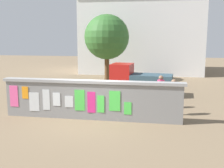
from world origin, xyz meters
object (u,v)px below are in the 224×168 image
object	(u,v)px
bicycle_far	(51,95)
person_bystander	(161,88)
tree_roadside	(107,37)
bicycle_near	(110,105)
motorcycle	(82,89)
auto_rickshaw_truck	(138,80)
person_walking	(173,94)

from	to	relation	value
bicycle_far	person_bystander	size ratio (longest dim) A/B	1.05
tree_roadside	bicycle_near	bearing A→B (deg)	-78.05
bicycle_far	person_bystander	xyz separation A→B (m)	(5.76, -0.32, 0.62)
bicycle_near	tree_roadside	distance (m)	9.89
motorcycle	person_bystander	size ratio (longest dim) A/B	1.17
auto_rickshaw_truck	bicycle_near	bearing A→B (deg)	-102.51
person_bystander	bicycle_far	bearing A→B (deg)	176.78
bicycle_near	person_bystander	size ratio (longest dim) A/B	1.02
motorcycle	person_walking	xyz separation A→B (m)	(5.05, -3.13, 0.52)
motorcycle	person_bystander	world-z (taller)	person_bystander
tree_roadside	bicycle_far	bearing A→B (deg)	-101.30
bicycle_near	bicycle_far	xyz separation A→B (m)	(-3.48, 1.51, 0.00)
person_walking	person_bystander	distance (m)	1.25
auto_rickshaw_truck	motorcycle	bearing A→B (deg)	-161.64
bicycle_far	tree_roadside	distance (m)	8.42
auto_rickshaw_truck	bicycle_far	bearing A→B (deg)	-148.31
person_bystander	tree_roadside	xyz separation A→B (m)	(-4.23, 8.01, 2.45)
motorcycle	person_bystander	xyz separation A→B (m)	(4.50, -2.01, 0.52)
person_walking	tree_roadside	bearing A→B (deg)	117.59
auto_rickshaw_truck	person_walking	world-z (taller)	auto_rickshaw_truck
motorcycle	bicycle_far	bearing A→B (deg)	-126.84
motorcycle	auto_rickshaw_truck	bearing A→B (deg)	18.36
bicycle_near	bicycle_far	world-z (taller)	same
motorcycle	tree_roadside	world-z (taller)	tree_roadside
auto_rickshaw_truck	person_bystander	xyz separation A→B (m)	(1.34, -3.05, 0.09)
bicycle_near	tree_roadside	xyz separation A→B (m)	(-1.95, 9.20, 3.07)
auto_rickshaw_truck	motorcycle	world-z (taller)	auto_rickshaw_truck
auto_rickshaw_truck	person_bystander	world-z (taller)	auto_rickshaw_truck
bicycle_near	person_bystander	distance (m)	2.64
person_bystander	tree_roadside	size ratio (longest dim) A/B	0.31
motorcycle	person_walking	distance (m)	5.96
bicycle_far	person_walking	bearing A→B (deg)	-12.92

